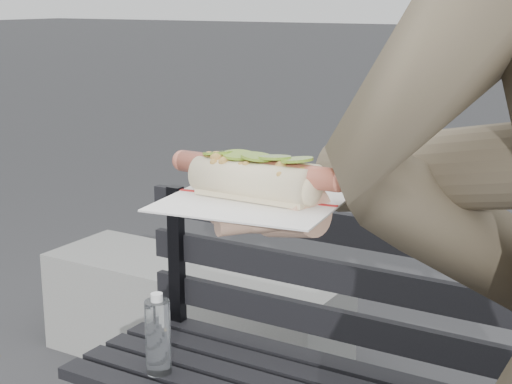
{
  "coord_description": "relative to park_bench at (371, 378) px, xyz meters",
  "views": [
    {
      "loc": [
        0.51,
        -0.72,
        1.39
      ],
      "look_at": [
        0.07,
        0.0,
        1.18
      ],
      "focal_mm": 55.0,
      "sensor_mm": 36.0,
      "label": 1
    }
  ],
  "objects": [
    {
      "name": "park_bench",
      "position": [
        0.0,
        0.0,
        0.0
      ],
      "size": [
        1.5,
        0.44,
        0.88
      ],
      "color": "black",
      "rests_on": "ground"
    },
    {
      "name": "concrete_block",
      "position": [
        -1.03,
        0.71,
        -0.32
      ],
      "size": [
        1.2,
        0.4,
        0.4
      ],
      "primitive_type": "cube",
      "color": "slate",
      "rests_on": "ground"
    },
    {
      "name": "held_hotdog",
      "position": [
        0.4,
        -0.8,
        0.69
      ],
      "size": [
        0.64,
        0.3,
        0.2
      ],
      "color": "brown"
    }
  ]
}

